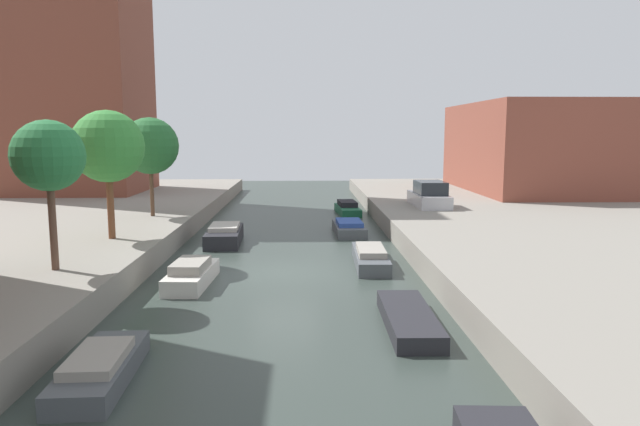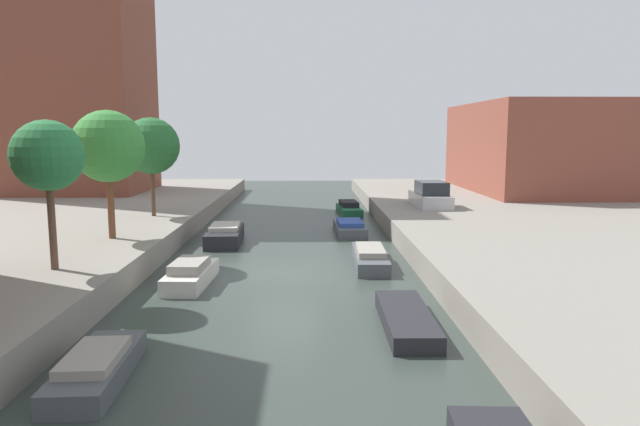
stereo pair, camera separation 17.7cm
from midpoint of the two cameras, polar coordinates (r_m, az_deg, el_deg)
name	(u,v)px [view 2 (the right image)]	position (r m, az deg, el deg)	size (l,w,h in m)	color
ground_plane	(284,272)	(22.04, -3.33, -5.89)	(84.00, 84.00, 0.00)	#333D38
apartment_tower_far	(69,30)	(46.22, -23.54, 16.37)	(10.00, 8.61, 23.06)	brown
low_block_right	(538,147)	(45.80, 20.95, 6.13)	(10.00, 15.28, 6.43)	brown
street_tree_2	(48,156)	(19.57, -25.21, 5.11)	(2.20, 2.20, 4.68)	brown
street_tree_3	(108,147)	(24.59, -20.14, 6.19)	(2.89, 2.89, 5.18)	brown
street_tree_4	(151,146)	(30.68, -16.28, 6.41)	(2.89, 2.89, 5.06)	brown
parked_car	(430,196)	(34.17, 11.07, 1.68)	(1.82, 4.37, 1.49)	#B7B7BC
moored_boat_left_1	(97,367)	(13.54, -20.93, -14.14)	(1.37, 3.65, 0.70)	#4C5156
moored_boat_left_2	(191,274)	(20.64, -12.48, -5.94)	(1.43, 3.63, 0.90)	beige
moored_boat_left_3	(225,235)	(27.98, -9.25, -2.17)	(1.70, 4.05, 0.90)	#232328
moored_boat_right_2	(406,319)	(16.11, 8.89, -10.38)	(1.32, 4.20, 0.46)	#232328
moored_boat_right_3	(370,257)	(23.16, 5.20, -4.39)	(1.35, 4.46, 0.77)	#4C5156
moored_boat_right_4	(350,227)	(30.37, 3.12, -1.44)	(1.60, 4.06, 0.72)	#4C5156
moored_boat_right_5	(349,209)	(37.69, 3.03, 0.45)	(1.56, 4.02, 0.82)	#195638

